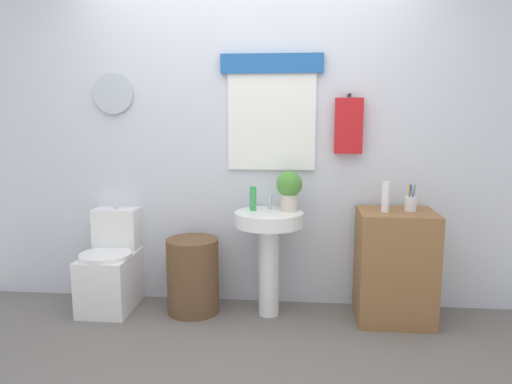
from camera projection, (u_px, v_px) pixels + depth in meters
name	position (u px, v px, depth m)	size (l,w,h in m)	color
ground_plane	(229.00, 375.00, 2.67)	(8.00, 8.00, 0.00)	slate
back_wall	(250.00, 135.00, 3.59)	(4.40, 0.18, 2.60)	silver
toilet	(111.00, 270.00, 3.58)	(0.38, 0.51, 0.76)	white
laundry_hamper	(193.00, 276.00, 3.49)	(0.38, 0.38, 0.56)	brown
pedestal_sink	(269.00, 239.00, 3.40)	(0.49, 0.49, 0.77)	white
faucet	(270.00, 202.00, 3.47)	(0.03, 0.03, 0.10)	silver
wooden_cabinet	(395.00, 266.00, 3.34)	(0.52, 0.44, 0.79)	olive
soap_bottle	(253.00, 198.00, 3.41)	(0.05, 0.05, 0.17)	green
potted_plant	(289.00, 188.00, 3.38)	(0.19, 0.19, 0.29)	beige
lotion_bottle	(386.00, 197.00, 3.23)	(0.05, 0.05, 0.21)	white
toothbrush_cup	(411.00, 203.00, 3.28)	(0.08, 0.08, 0.19)	silver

